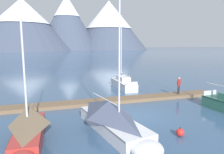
% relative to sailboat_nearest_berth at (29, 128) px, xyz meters
% --- Properties ---
extents(ground_plane, '(700.00, 700.00, 0.00)m').
position_rel_sailboat_nearest_berth_xyz_m(ground_plane, '(7.22, 2.34, -0.91)').
color(ground_plane, '#38567A').
extents(mountain_central_massif, '(90.93, 90.93, 45.01)m').
position_rel_sailboat_nearest_berth_xyz_m(mountain_central_massif, '(-16.50, 189.18, 22.90)').
color(mountain_central_massif, '#424C60').
rests_on(mountain_central_massif, ground).
extents(mountain_shoulder_ridge, '(60.36, 60.36, 51.51)m').
position_rel_sailboat_nearest_berth_xyz_m(mountain_shoulder_ridge, '(22.36, 195.74, 25.77)').
color(mountain_shoulder_ridge, '#424C60').
rests_on(mountain_shoulder_ridge, ground).
extents(mountain_east_summit, '(81.66, 81.66, 50.82)m').
position_rel_sailboat_nearest_berth_xyz_m(mountain_east_summit, '(67.03, 205.05, 26.33)').
color(mountain_east_summit, '#424C60').
rests_on(mountain_east_summit, ground).
extents(dock, '(20.25, 1.87, 0.30)m').
position_rel_sailboat_nearest_berth_xyz_m(dock, '(7.22, 6.34, -0.77)').
color(dock, brown).
rests_on(dock, ground).
extents(sailboat_nearest_berth, '(1.74, 5.94, 7.74)m').
position_rel_sailboat_nearest_berth_xyz_m(sailboat_nearest_berth, '(0.00, 0.00, 0.00)').
color(sailboat_nearest_berth, '#B2332D').
rests_on(sailboat_nearest_berth, ground).
extents(sailboat_second_berth, '(3.06, 7.43, 8.90)m').
position_rel_sailboat_nearest_berth_xyz_m(sailboat_second_berth, '(4.71, 0.31, -0.07)').
color(sailboat_second_berth, silver).
rests_on(sailboat_second_berth, ground).
extents(sailboat_mid_dock_port, '(1.67, 6.87, 8.63)m').
position_rel_sailboat_nearest_berth_xyz_m(sailboat_mid_dock_port, '(9.80, 12.44, -0.34)').
color(sailboat_mid_dock_port, white).
rests_on(sailboat_mid_dock_port, ground).
extents(person_on_dock, '(0.49, 0.40, 1.69)m').
position_rel_sailboat_nearest_berth_xyz_m(person_on_dock, '(13.53, 6.20, 0.35)').
color(person_on_dock, '#232328').
rests_on(person_on_dock, dock).
extents(mooring_buoy_channel_marker, '(0.47, 0.47, 0.55)m').
position_rel_sailboat_nearest_berth_xyz_m(mooring_buoy_channel_marker, '(8.12, -1.56, -0.68)').
color(mooring_buoy_channel_marker, red).
rests_on(mooring_buoy_channel_marker, ground).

